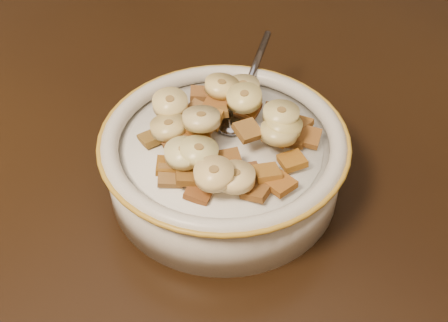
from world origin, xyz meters
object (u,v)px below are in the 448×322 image
Objects in this scene: table at (86,67)px; cereal_bowl at (224,165)px; spoon at (235,118)px; chair at (278,29)px.

cereal_bowl is (0.27, -0.07, 0.04)m from table.
table is at bearing 164.40° from cereal_bowl.
spoon is at bearing -11.21° from table.
spoon is (0.38, -0.71, 0.39)m from chair.
chair is 4.05× the size of cereal_bowl.
chair is at bearing 117.61° from cereal_bowl.
chair reaches higher than cereal_bowl.
cereal_bowl is at bearing -84.52° from chair.
chair reaches higher than table.
chair is (-0.12, 0.67, -0.31)m from table.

